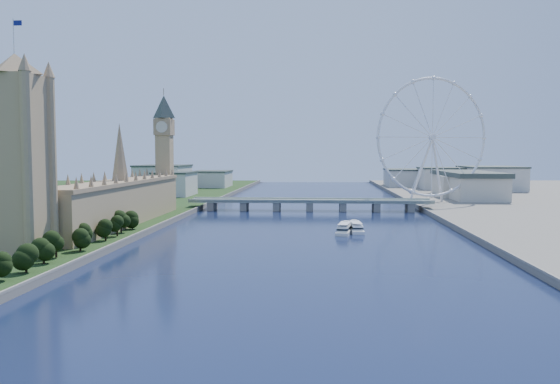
# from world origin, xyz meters

# --- Properties ---
(ground) EXTENTS (2000.00, 2000.00, 0.00)m
(ground) POSITION_xyz_m (0.00, 0.00, 0.00)
(ground) COLOR #1B274B
(ground) RESTS_ON ground
(tree_row) EXTENTS (8.47, 184.47, 21.08)m
(tree_row) POSITION_xyz_m (-113.00, 58.00, 9.30)
(tree_row) COLOR black
(tree_row) RESTS_ON ground
(victoria_tower) EXTENTS (28.16, 28.16, 112.00)m
(victoria_tower) POSITION_xyz_m (-135.00, 55.00, 54.49)
(victoria_tower) COLOR tan
(victoria_tower) RESTS_ON ground
(parliament_range) EXTENTS (24.00, 200.00, 70.00)m
(parliament_range) POSITION_xyz_m (-128.00, 170.00, 18.48)
(parliament_range) COLOR tan
(parliament_range) RESTS_ON ground
(big_ben) EXTENTS (20.02, 20.02, 110.00)m
(big_ben) POSITION_xyz_m (-128.00, 278.00, 66.57)
(big_ben) COLOR tan
(big_ben) RESTS_ON ground
(westminster_bridge) EXTENTS (220.00, 22.00, 9.50)m
(westminster_bridge) POSITION_xyz_m (0.00, 300.00, 6.63)
(westminster_bridge) COLOR gray
(westminster_bridge) RESTS_ON ground
(london_eye) EXTENTS (113.60, 39.12, 124.30)m
(london_eye) POSITION_xyz_m (119.98, 355.08, 67.52)
(london_eye) COLOR silver
(london_eye) RESTS_ON ground
(county_hall) EXTENTS (54.00, 144.00, 35.00)m
(county_hall) POSITION_xyz_m (175.00, 430.00, 0.00)
(county_hall) COLOR beige
(county_hall) RESTS_ON ground
(city_skyline) EXTENTS (505.00, 280.00, 32.00)m
(city_skyline) POSITION_xyz_m (39.22, 560.08, 16.96)
(city_skyline) COLOR beige
(city_skyline) RESTS_ON ground
(tour_boat_near) EXTENTS (10.18, 32.43, 7.09)m
(tour_boat_near) POSITION_xyz_m (33.12, 165.41, 0.00)
(tour_boat_near) COLOR white
(tour_boat_near) RESTS_ON ground
(tour_boat_far) EXTENTS (13.92, 33.86, 7.30)m
(tour_boat_far) POSITION_xyz_m (25.21, 157.89, 0.00)
(tour_boat_far) COLOR silver
(tour_boat_far) RESTS_ON ground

